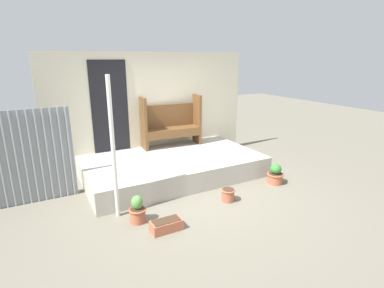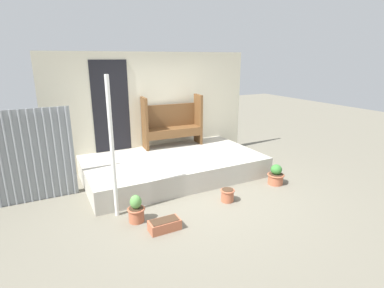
% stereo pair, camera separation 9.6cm
% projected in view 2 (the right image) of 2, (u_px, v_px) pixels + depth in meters
% --- Properties ---
extents(ground_plane, '(24.00, 24.00, 0.00)m').
position_uv_depth(ground_plane, '(195.00, 194.00, 5.64)').
color(ground_plane, '#706B5B').
extents(porch_slab, '(3.69, 2.10, 0.42)m').
position_uv_depth(porch_slab, '(173.00, 166.00, 6.48)').
color(porch_slab, '#B7B2A5').
rests_on(porch_slab, ground_plane).
extents(house_wall, '(4.89, 0.08, 2.60)m').
position_uv_depth(house_wall, '(153.00, 109.00, 7.07)').
color(house_wall, beige).
rests_on(house_wall, ground_plane).
extents(support_post, '(0.06, 0.06, 2.25)m').
position_uv_depth(support_post, '(112.00, 149.00, 4.58)').
color(support_post, white).
rests_on(support_post, ground_plane).
extents(bench, '(1.42, 0.49, 1.20)m').
position_uv_depth(bench, '(172.00, 122.00, 7.10)').
color(bench, brown).
rests_on(bench, porch_slab).
extents(flower_pot_left, '(0.28, 0.28, 0.45)m').
position_uv_depth(flower_pot_left, '(136.00, 210.00, 4.65)').
color(flower_pot_left, '#B26042').
rests_on(flower_pot_left, ground_plane).
extents(flower_pot_middle, '(0.26, 0.26, 0.23)m').
position_uv_depth(flower_pot_middle, '(227.00, 195.00, 5.33)').
color(flower_pot_middle, '#B26042').
rests_on(flower_pot_middle, ground_plane).
extents(flower_pot_right, '(0.34, 0.34, 0.41)m').
position_uv_depth(flower_pot_right, '(276.00, 176.00, 6.04)').
color(flower_pot_right, '#B26042').
rests_on(flower_pot_right, ground_plane).
extents(planter_box_rect, '(0.47, 0.23, 0.17)m').
position_uv_depth(planter_box_rect, '(165.00, 225.00, 4.45)').
color(planter_box_rect, '#B26042').
rests_on(planter_box_rect, ground_plane).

